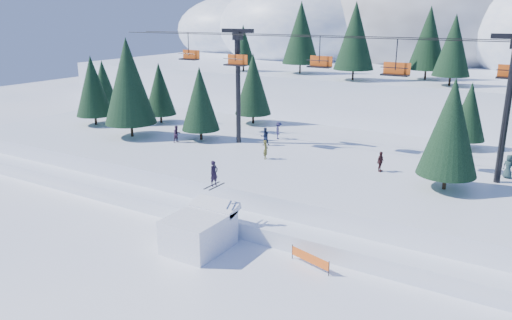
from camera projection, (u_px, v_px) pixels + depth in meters
The scene contains 10 objects.
ground at pixel (197, 274), 27.99m from camera, with size 160.00×160.00×0.00m, color white.
mid_shelf at pixel (327, 170), 42.37m from camera, with size 70.00×22.00×2.50m, color white.
berm at pixel (268, 217), 34.38m from camera, with size 70.00×6.00×1.10m, color white.
mountain_ridge at pixel (429, 40), 87.88m from camera, with size 119.00×60.04×26.46m.
jump_kicker at pixel (200, 230), 30.78m from camera, with size 3.22×4.41×5.30m.
chairlift at pixel (356, 76), 39.12m from camera, with size 46.00×3.21×10.28m.
conifer_stand at pixel (360, 105), 40.01m from camera, with size 63.27×16.87×9.48m.
distant_skiers at pixel (304, 143), 43.05m from camera, with size 28.33×7.47×1.76m.
banner_near at pixel (310, 258), 28.60m from camera, with size 2.75×0.85×0.90m.
banner_far at pixel (412, 270), 27.32m from camera, with size 2.65×1.13×0.90m.
Camera 1 is at (15.88, -19.65, 14.04)m, focal length 35.00 mm.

